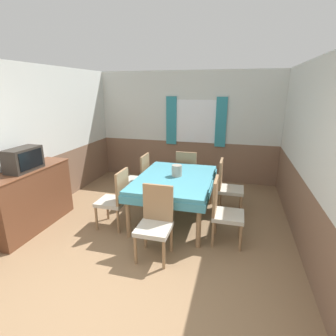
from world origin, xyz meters
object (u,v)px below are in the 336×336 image
(chair_head_near, at_px, (155,221))
(vase, at_px, (177,171))
(dining_table, at_px, (175,183))
(sideboard, at_px, (31,198))
(chair_left_near, at_px, (116,198))
(chair_left_far, at_px, (139,177))
(chair_right_near, at_px, (223,210))
(chair_right_far, at_px, (227,185))
(chair_head_window, at_px, (187,172))
(tv, at_px, (24,159))

(chair_head_near, bearing_deg, vase, -90.79)
(dining_table, bearing_deg, vase, 76.76)
(chair_head_near, relative_size, vase, 5.11)
(sideboard, bearing_deg, vase, 23.85)
(vase, bearing_deg, chair_head_near, -90.79)
(chair_left_near, xyz_separation_m, vase, (0.87, 0.59, 0.35))
(dining_table, bearing_deg, chair_left_far, 148.38)
(chair_right_near, distance_m, chair_left_far, 2.00)
(chair_left_near, height_order, vase, chair_left_near)
(vase, bearing_deg, chair_right_far, 28.63)
(chair_head_window, relative_size, chair_right_near, 1.00)
(chair_head_window, height_order, chair_left_near, same)
(dining_table, relative_size, vase, 9.10)
(dining_table, distance_m, chair_head_near, 1.10)
(chair_left_near, distance_m, chair_right_far, 2.00)
(chair_head_window, xyz_separation_m, tv, (-2.13, -2.03, 0.66))
(dining_table, xyz_separation_m, vase, (0.02, 0.07, 0.20))
(chair_left_far, height_order, tv, tv)
(sideboard, relative_size, tv, 2.72)
(chair_head_window, distance_m, chair_left_far, 1.02)
(chair_left_far, xyz_separation_m, chair_right_far, (1.70, 0.00, 0.00))
(chair_right_far, distance_m, chair_head_near, 1.82)
(dining_table, bearing_deg, sideboard, -157.52)
(dining_table, height_order, sideboard, sideboard)
(chair_left_near, relative_size, tv, 1.77)
(dining_table, distance_m, tv, 2.38)
(dining_table, bearing_deg, tv, -156.02)
(chair_head_window, distance_m, chair_head_near, 2.18)
(chair_head_window, relative_size, tv, 1.77)
(dining_table, distance_m, vase, 0.21)
(sideboard, bearing_deg, dining_table, 22.48)
(chair_right_near, height_order, chair_head_near, same)
(chair_left_far, relative_size, vase, 5.11)
(chair_right_far, bearing_deg, chair_left_far, -90.00)
(chair_head_window, xyz_separation_m, chair_left_far, (-0.85, -0.56, 0.00))
(sideboard, relative_size, vase, 7.86)
(chair_left_near, height_order, sideboard, sideboard)
(chair_head_window, bearing_deg, chair_right_near, -62.18)
(chair_head_window, distance_m, tv, 3.01)
(chair_right_near, bearing_deg, sideboard, -83.00)
(dining_table, bearing_deg, chair_right_far, 31.62)
(chair_head_window, bearing_deg, vase, -89.10)
(chair_left_near, xyz_separation_m, sideboard, (-1.31, -0.37, -0.01))
(chair_head_window, xyz_separation_m, vase, (0.02, -1.02, 0.35))
(dining_table, xyz_separation_m, tv, (-2.13, -0.95, 0.51))
(chair_left_far, height_order, sideboard, sideboard)
(dining_table, height_order, vase, vase)
(vase, bearing_deg, chair_left_near, -145.67)
(chair_left_far, relative_size, chair_right_far, 1.00)
(chair_head_window, height_order, tv, tv)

